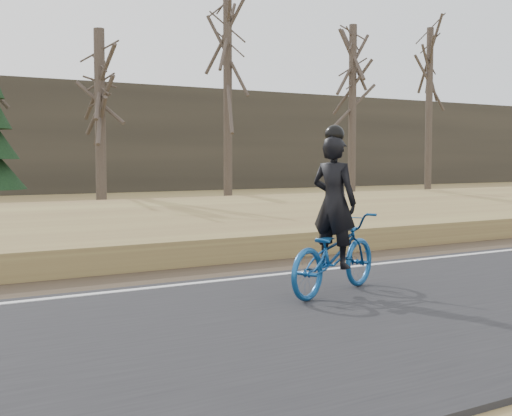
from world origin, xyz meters
TOP-DOWN VIEW (x-y plane):
  - ground at (0.00, 0.00)m, footprint 120.00×120.00m
  - edge_line at (0.00, 0.20)m, footprint 120.00×0.12m
  - shoulder at (0.00, 1.20)m, footprint 120.00×1.60m
  - embankment at (0.00, 4.20)m, footprint 120.00×5.00m
  - ballast at (0.00, 8.00)m, footprint 120.00×3.00m
  - railroad at (0.00, 8.00)m, footprint 120.00×2.40m
  - treeline_backdrop at (0.00, 30.00)m, footprint 120.00×4.00m
  - cyclist at (-4.07, -1.46)m, footprint 2.15×1.38m
  - bare_tree_near_left at (-1.63, 14.10)m, footprint 0.36×0.36m
  - bare_tree_center at (4.46, 16.10)m, footprint 0.36×0.36m
  - bare_tree_right at (10.91, 16.01)m, footprint 0.36×0.36m
  - bare_tree_far_right at (17.66, 17.87)m, footprint 0.36×0.36m

SIDE VIEW (x-z plane):
  - ground at x=0.00m, z-range 0.00..0.00m
  - shoulder at x=0.00m, z-range 0.00..0.04m
  - edge_line at x=0.00m, z-range 0.06..0.07m
  - embankment at x=0.00m, z-range 0.00..0.44m
  - ballast at x=0.00m, z-range 0.00..0.45m
  - railroad at x=0.00m, z-range 0.38..0.67m
  - cyclist at x=-4.07m, z-range -0.36..1.91m
  - treeline_backdrop at x=0.00m, z-range 0.00..6.00m
  - bare_tree_near_left at x=-1.63m, z-range 0.00..6.19m
  - bare_tree_right at x=10.91m, z-range 0.00..7.86m
  - bare_tree_far_right at x=17.66m, z-range 0.00..8.66m
  - bare_tree_center at x=4.46m, z-range 0.00..8.94m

